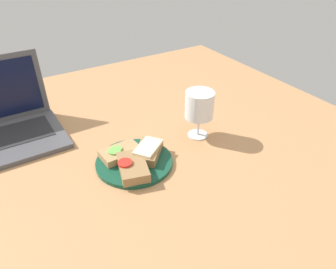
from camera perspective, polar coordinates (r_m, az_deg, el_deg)
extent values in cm
cube|color=#B27F51|center=(98.89, -2.64, -3.02)|extent=(140.00, 140.00, 3.00)
cylinder|color=#144733|center=(91.95, -5.89, -4.78)|extent=(21.38, 21.38, 1.12)
cube|color=#937047|center=(87.30, -6.14, -5.64)|extent=(10.03, 13.36, 2.59)
cylinder|color=red|center=(86.35, -7.50, -4.91)|extent=(3.83, 3.83, 0.58)
cube|color=#937047|center=(92.40, -3.46, -3.02)|extent=(11.90, 12.05, 2.52)
cube|color=#F4EAB7|center=(91.44, -3.50, -2.19)|extent=(10.46, 9.64, 0.77)
cube|color=#A88456|center=(93.17, -8.25, -3.16)|extent=(11.41, 7.34, 2.11)
cylinder|color=#6BB74C|center=(92.16, -9.33, -2.75)|extent=(3.49, 3.49, 0.45)
cylinder|color=#6BB74C|center=(92.58, -8.94, -2.52)|extent=(3.08, 3.08, 0.44)
cylinder|color=#6BB74C|center=(91.83, -9.36, -2.89)|extent=(3.35, 3.35, 0.45)
cylinder|color=white|center=(103.84, 5.20, -0.03)|extent=(6.27, 6.27, 0.40)
cylinder|color=white|center=(102.02, 5.29, 1.57)|extent=(0.86, 0.86, 6.40)
cylinder|color=white|center=(98.40, 5.51, 5.19)|extent=(8.74, 8.74, 8.21)
cylinder|color=white|center=(98.90, 5.48, 4.65)|extent=(8.04, 8.04, 6.11)
cube|color=#4C4C51|center=(110.21, -26.44, -1.31)|extent=(34.26, 24.67, 1.50)
cube|color=#232326|center=(111.71, -26.72, -0.41)|extent=(28.09, 13.57, 0.16)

